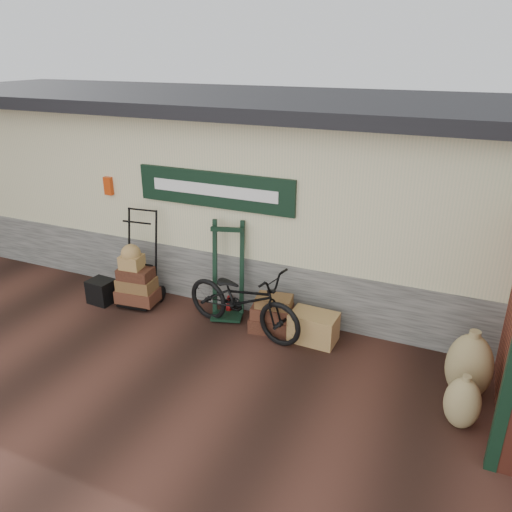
{
  "coord_description": "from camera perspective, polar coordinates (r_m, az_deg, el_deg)",
  "views": [
    {
      "loc": [
        3.23,
        -5.47,
        3.92
      ],
      "look_at": [
        0.42,
        0.9,
        1.01
      ],
      "focal_mm": 35.0,
      "sensor_mm": 36.0,
      "label": 1
    }
  ],
  "objects": [
    {
      "name": "black_trunk",
      "position": [
        8.67,
        -17.24,
        -3.87
      ],
      "size": [
        0.42,
        0.37,
        0.4
      ],
      "primitive_type": "cube",
      "rotation": [
        0.0,
        0.0,
        -0.08
      ],
      "color": "black",
      "rests_on": "ground"
    },
    {
      "name": "green_barrow",
      "position": [
        7.67,
        -3.24,
        -1.67
      ],
      "size": [
        0.66,
        0.6,
        1.53
      ],
      "primitive_type": null,
      "rotation": [
        0.0,
        0.0,
        0.29
      ],
      "color": "black",
      "rests_on": "ground"
    },
    {
      "name": "station_building",
      "position": [
        9.12,
        2.25,
        7.99
      ],
      "size": [
        14.4,
        4.1,
        3.2
      ],
      "color": "#4C4C47",
      "rests_on": "ground"
    },
    {
      "name": "porter_trolley",
      "position": [
        8.31,
        -13.11,
        -0.11
      ],
      "size": [
        0.85,
        0.67,
        1.58
      ],
      "primitive_type": null,
      "rotation": [
        0.0,
        0.0,
        0.11
      ],
      "color": "black",
      "rests_on": "ground"
    },
    {
      "name": "ground",
      "position": [
        7.47,
        -5.82,
        -9.15
      ],
      "size": [
        80.0,
        80.0,
        0.0
      ],
      "primitive_type": "plane",
      "color": "black",
      "rests_on": "ground"
    },
    {
      "name": "burlap_sack_right",
      "position": [
        6.15,
        22.49,
        -15.27
      ],
      "size": [
        0.46,
        0.42,
        0.63
      ],
      "primitive_type": "ellipsoid",
      "rotation": [
        0.0,
        0.0,
        -0.24
      ],
      "color": "olive",
      "rests_on": "ground"
    },
    {
      "name": "wicker_hamper",
      "position": [
        7.28,
        6.6,
        -8.09
      ],
      "size": [
        0.68,
        0.46,
        0.43
      ],
      "primitive_type": "cube",
      "rotation": [
        0.0,
        0.0,
        -0.04
      ],
      "color": "olive",
      "rests_on": "ground"
    },
    {
      "name": "bicycle",
      "position": [
        7.3,
        -1.52,
        -4.6
      ],
      "size": [
        1.06,
        2.08,
        1.16
      ],
      "primitive_type": "imported",
      "rotation": [
        0.0,
        0.0,
        1.38
      ],
      "color": "black",
      "rests_on": "ground"
    },
    {
      "name": "suitcase_stack",
      "position": [
        7.45,
        1.85,
        -6.54
      ],
      "size": [
        0.7,
        0.5,
        0.57
      ],
      "primitive_type": null,
      "rotation": [
        0.0,
        0.0,
        0.15
      ],
      "color": "#371911",
      "rests_on": "ground"
    },
    {
      "name": "burlap_sack_left",
      "position": [
        6.56,
        23.15,
        -11.56
      ],
      "size": [
        0.63,
        0.56,
        0.86
      ],
      "primitive_type": "ellipsoid",
      "rotation": [
        0.0,
        0.0,
        -0.23
      ],
      "color": "olive",
      "rests_on": "ground"
    }
  ]
}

